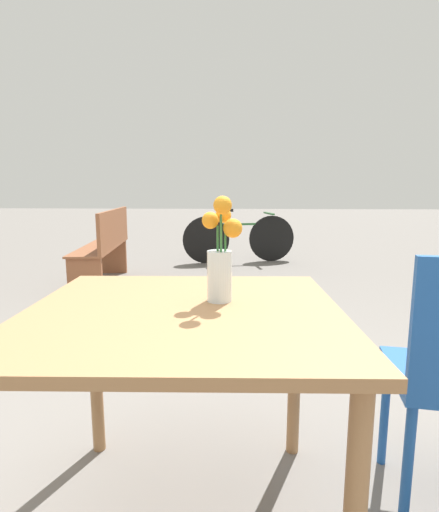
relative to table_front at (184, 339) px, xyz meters
name	(u,v)px	position (x,y,z in m)	size (l,w,h in m)	color
table_front	(184,339)	(0.00, 0.00, 0.00)	(0.96, 0.90, 0.73)	#9E7047
flower_vase	(221,260)	(0.11, 0.08, 0.23)	(0.12, 0.13, 0.33)	silver
bench_near	(107,245)	(-1.31, 3.20, -0.18)	(0.51, 1.49, 0.85)	brown
bicycle	(240,238)	(0.18, 4.70, -0.28)	(1.63, 0.51, 0.78)	black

